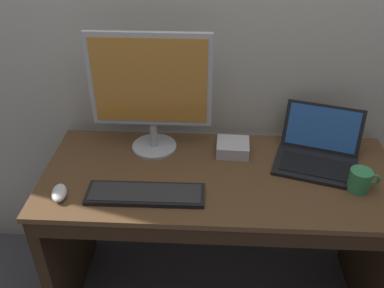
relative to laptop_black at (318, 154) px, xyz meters
name	(u,v)px	position (x,y,z in m)	size (l,w,h in m)	color
desk	(219,220)	(-0.41, -0.11, -0.29)	(1.46, 0.61, 0.75)	brown
laptop_black	(318,154)	(0.00, 0.00, 0.00)	(0.40, 0.39, 0.20)	black
external_monitor	(151,89)	(-0.70, 0.06, 0.26)	(0.50, 0.20, 0.53)	#B7B7BC
wired_keyboard	(145,194)	(-0.69, -0.26, -0.03)	(0.45, 0.14, 0.02)	black
computer_mouse	(59,193)	(-1.02, -0.28, -0.02)	(0.06, 0.10, 0.04)	white
external_drive_box	(233,148)	(-0.35, 0.05, -0.01)	(0.14, 0.13, 0.05)	silver
coffee_mug	(360,180)	(0.12, -0.18, 0.01)	(0.12, 0.08, 0.09)	#388E56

